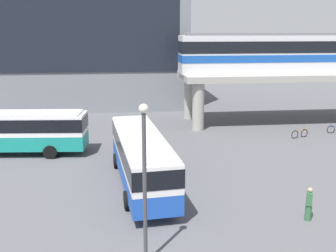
{
  "coord_description": "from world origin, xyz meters",
  "views": [
    {
      "loc": [
        -1.58,
        -21.19,
        9.31
      ],
      "look_at": [
        1.7,
        7.51,
        2.2
      ],
      "focal_mm": 42.49,
      "sensor_mm": 36.0,
      "label": 1
    }
  ],
  "objects_px": {
    "train": "(302,52)",
    "bicycle_blue": "(336,129)",
    "bus_main": "(141,154)",
    "bicycle_brown": "(300,134)",
    "pedestrian_near_building": "(309,205)",
    "bus_secondary": "(12,129)",
    "station_building": "(78,35)"
  },
  "relations": [
    {
      "from": "station_building",
      "to": "pedestrian_near_building",
      "type": "height_order",
      "value": "station_building"
    },
    {
      "from": "bus_main",
      "to": "bicycle_blue",
      "type": "height_order",
      "value": "bus_main"
    },
    {
      "from": "train",
      "to": "bicycle_blue",
      "type": "xyz_separation_m",
      "value": [
        1.55,
        -5.11,
        -6.66
      ]
    },
    {
      "from": "bicycle_blue",
      "to": "pedestrian_near_building",
      "type": "height_order",
      "value": "pedestrian_near_building"
    },
    {
      "from": "train",
      "to": "bus_secondary",
      "type": "distance_m",
      "value": 27.85
    },
    {
      "from": "bus_main",
      "to": "pedestrian_near_building",
      "type": "height_order",
      "value": "bus_main"
    },
    {
      "from": "bicycle_brown",
      "to": "pedestrian_near_building",
      "type": "bearing_deg",
      "value": -112.93
    },
    {
      "from": "station_building",
      "to": "pedestrian_near_building",
      "type": "xyz_separation_m",
      "value": [
        14.22,
        -32.68,
        -7.75
      ]
    },
    {
      "from": "train",
      "to": "bus_main",
      "type": "xyz_separation_m",
      "value": [
        -16.77,
        -15.57,
        -5.03
      ]
    },
    {
      "from": "station_building",
      "to": "bus_main",
      "type": "distance_m",
      "value": 28.68
    },
    {
      "from": "bus_secondary",
      "to": "bicycle_blue",
      "type": "relative_size",
      "value": 6.27
    },
    {
      "from": "bus_main",
      "to": "pedestrian_near_building",
      "type": "bearing_deg",
      "value": -34.25
    },
    {
      "from": "bicycle_blue",
      "to": "pedestrian_near_building",
      "type": "relative_size",
      "value": 1.04
    },
    {
      "from": "bus_secondary",
      "to": "bicycle_brown",
      "type": "bearing_deg",
      "value": 4.66
    },
    {
      "from": "bicycle_blue",
      "to": "bicycle_brown",
      "type": "bearing_deg",
      "value": -164.29
    },
    {
      "from": "pedestrian_near_building",
      "to": "bus_main",
      "type": "bearing_deg",
      "value": 145.75
    },
    {
      "from": "bus_main",
      "to": "bicycle_brown",
      "type": "relative_size",
      "value": 6.53
    },
    {
      "from": "bicycle_brown",
      "to": "pedestrian_near_building",
      "type": "relative_size",
      "value": 1.0
    },
    {
      "from": "station_building",
      "to": "bus_main",
      "type": "height_order",
      "value": "station_building"
    },
    {
      "from": "bus_main",
      "to": "bicycle_blue",
      "type": "bearing_deg",
      "value": 29.74
    },
    {
      "from": "station_building",
      "to": "bicycle_blue",
      "type": "height_order",
      "value": "station_building"
    },
    {
      "from": "station_building",
      "to": "bicycle_blue",
      "type": "bearing_deg",
      "value": -34.36
    },
    {
      "from": "bus_secondary",
      "to": "train",
      "type": "bearing_deg",
      "value": 17.35
    },
    {
      "from": "bus_secondary",
      "to": "bus_main",
      "type": "bearing_deg",
      "value": -38.28
    },
    {
      "from": "bus_secondary",
      "to": "bicycle_blue",
      "type": "xyz_separation_m",
      "value": [
        27.69,
        3.06,
        -1.63
      ]
    },
    {
      "from": "bus_main",
      "to": "train",
      "type": "bearing_deg",
      "value": 42.87
    },
    {
      "from": "station_building",
      "to": "pedestrian_near_building",
      "type": "distance_m",
      "value": 36.47
    },
    {
      "from": "bus_secondary",
      "to": "bicycle_blue",
      "type": "distance_m",
      "value": 27.91
    },
    {
      "from": "train",
      "to": "pedestrian_near_building",
      "type": "relative_size",
      "value": 14.19
    },
    {
      "from": "bicycle_brown",
      "to": "bus_main",
      "type": "bearing_deg",
      "value": -146.84
    },
    {
      "from": "train",
      "to": "bus_main",
      "type": "relative_size",
      "value": 2.18
    },
    {
      "from": "bus_main",
      "to": "station_building",
      "type": "bearing_deg",
      "value": 102.83
    }
  ]
}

